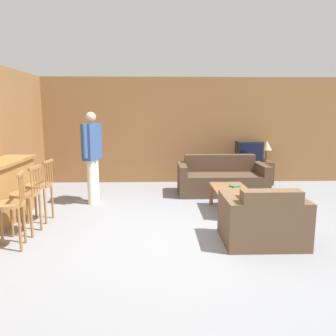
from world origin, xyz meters
TOP-DOWN VIEW (x-y plane):
  - ground_plane at (0.00, 0.00)m, footprint 24.00×24.00m
  - wall_back at (0.00, 3.72)m, footprint 9.40×0.08m
  - bar_chair_near at (-2.21, -0.35)m, footprint 0.48×0.48m
  - bar_chair_mid at (-2.21, 0.17)m, footprint 0.45×0.45m
  - bar_chair_far at (-2.21, 0.74)m, footprint 0.44×0.44m
  - couch_far at (1.08, 2.47)m, footprint 1.89×0.88m
  - armchair_near at (1.13, -0.27)m, footprint 1.07×0.83m
  - coffee_table at (0.98, 1.13)m, footprint 0.60×1.01m
  - tv_unit at (1.92, 3.40)m, footprint 1.16×0.46m
  - tv at (1.92, 3.39)m, footprint 0.59×0.44m
  - book_on_table at (1.08, 1.21)m, footprint 0.20×0.19m
  - table_lamp at (2.35, 3.40)m, footprint 0.26×0.26m
  - person_by_window at (-1.56, 1.79)m, footprint 0.32×0.59m

SIDE VIEW (x-z plane):
  - ground_plane at x=0.00m, z-range 0.00..0.00m
  - tv_unit at x=1.92m, z-range 0.00..0.56m
  - couch_far at x=1.08m, z-range -0.11..0.71m
  - armchair_near at x=1.13m, z-range -0.10..0.71m
  - coffee_table at x=0.98m, z-range 0.15..0.59m
  - book_on_table at x=1.08m, z-range 0.44..0.47m
  - bar_chair_near at x=-2.21m, z-range 0.04..1.04m
  - bar_chair_mid at x=-2.21m, z-range 0.04..1.04m
  - bar_chair_far at x=-2.21m, z-range 0.04..1.04m
  - tv at x=1.92m, z-range 0.56..1.06m
  - table_lamp at x=2.35m, z-range 0.69..1.20m
  - person_by_window at x=-1.56m, z-range 0.11..1.88m
  - wall_back at x=0.00m, z-range 0.00..2.60m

